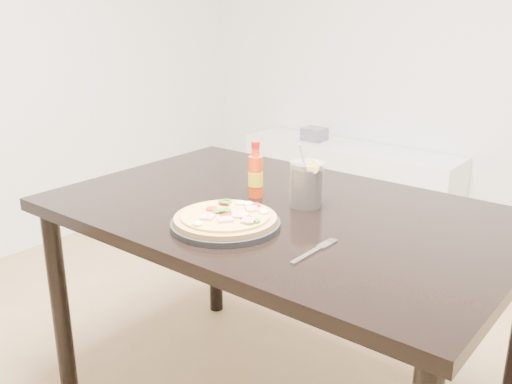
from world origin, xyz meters
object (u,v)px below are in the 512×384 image
Objects in this scene: media_console at (348,184)px; hot_sauce_bottle at (256,175)px; fork at (315,250)px; cola_cup at (307,185)px; plate at (225,224)px; dining_table at (280,233)px; pizza at (226,217)px.

hot_sauce_bottle is at bearing -70.09° from media_console.
hot_sauce_bottle is 0.96× the size of fork.
cola_cup is at bearing 128.66° from fork.
fork is (0.29, 0.02, -0.01)m from plate.
fork is (0.38, -0.24, -0.07)m from hot_sauce_bottle.
hot_sauce_bottle reaches higher than plate.
plate is (-0.03, -0.22, 0.09)m from dining_table.
hot_sauce_bottle is at bearing -169.82° from cola_cup.
cola_cup is 0.14× the size of media_console.
pizza is 0.30m from cola_cup.
media_console is (-0.72, 1.97, -0.51)m from plate.
hot_sauce_bottle is at bearing 165.18° from dining_table.
pizza is at bearing 43.78° from plate.
dining_table is 0.24m from plate.
cola_cup reaches higher than dining_table.
pizza is 1.46× the size of cola_cup.
plate is 0.30m from cola_cup.
hot_sauce_bottle reaches higher than fork.
cola_cup is (0.07, 0.28, 0.04)m from pizza.
pizza is at bearing -176.32° from fork.
dining_table is 4.59× the size of plate.
cola_cup reaches higher than media_console.
pizza is 1.58× the size of hot_sauce_bottle.
hot_sauce_bottle is (-0.10, 0.25, 0.04)m from pizza.
dining_table is at bearing 83.30° from plate.
pizza is 0.20× the size of media_console.
media_console is (-0.80, 1.69, -0.56)m from cola_cup.
media_console is at bearing 118.14° from fork.
cola_cup is (0.08, 0.29, 0.06)m from plate.
dining_table is 1.00× the size of media_console.
fork is 2.26m from media_console.
pizza reaches higher than plate.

